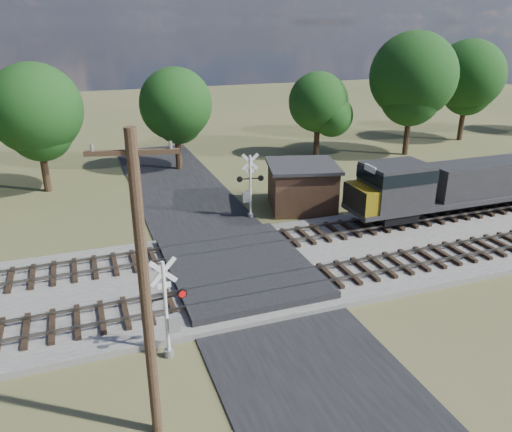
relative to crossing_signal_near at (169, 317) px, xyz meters
name	(u,v)px	position (x,y,z in m)	size (l,w,h in m)	color
ground	(242,277)	(4.62, 5.15, -1.77)	(160.00, 160.00, 0.00)	#48512B
ballast_bed	(401,243)	(14.62, 5.65, -1.62)	(140.00, 10.00, 0.30)	gray
road	(242,277)	(4.62, 5.15, -1.73)	(7.00, 60.00, 0.08)	black
crossing_panel	(239,268)	(4.62, 5.65, -1.46)	(7.00, 9.00, 0.62)	#262628
track_near	(314,278)	(7.74, 3.15, -1.36)	(140.00, 2.60, 0.33)	black
track_far	(276,239)	(7.74, 8.15, -1.36)	(140.00, 2.60, 0.33)	black
crossing_signal_near	(169,317)	(0.00, 0.00, 0.00)	(1.71, 0.41, 4.26)	silver
crossing_signal_far	(249,192)	(7.74, 12.88, 0.07)	(1.77, 0.44, 4.42)	silver
utility_pole	(145,288)	(-1.16, -3.66, 3.41)	(2.36, 0.67, 9.77)	#342417
equipment_shed	(302,186)	(11.83, 13.45, -0.16)	(5.71, 5.71, 3.19)	#43281C
treeline	(271,91)	(14.06, 24.93, 4.82)	(85.35, 11.28, 11.58)	black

